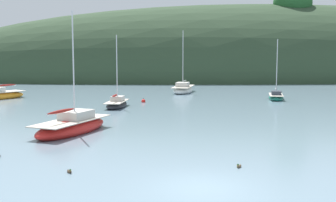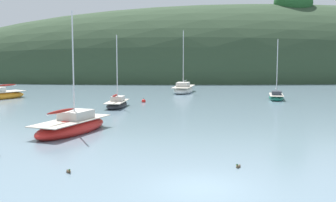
{
  "view_description": "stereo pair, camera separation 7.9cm",
  "coord_description": "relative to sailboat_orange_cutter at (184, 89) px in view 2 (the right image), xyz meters",
  "views": [
    {
      "loc": [
        -2.43,
        -16.42,
        5.24
      ],
      "look_at": [
        0.0,
        20.0,
        1.2
      ],
      "focal_mm": 46.23,
      "sensor_mm": 36.0,
      "label": 1
    },
    {
      "loc": [
        -2.35,
        -16.43,
        5.24
      ],
      "look_at": [
        0.0,
        20.0,
        1.2
      ],
      "focal_mm": 46.23,
      "sensor_mm": 36.0,
      "label": 2
    }
  ],
  "objects": [
    {
      "name": "duck_trailing",
      "position": [
        -8.97,
        -38.52,
        -0.36
      ],
      "size": [
        0.31,
        0.41,
        0.24
      ],
      "color": "#473828",
      "rests_on": "ground"
    },
    {
      "name": "sailboat_blue_center",
      "position": [
        -10.32,
        -28.73,
        0.01
      ],
      "size": [
        5.21,
        7.36,
        8.26
      ],
      "color": "red",
      "rests_on": "ground"
    },
    {
      "name": "sailboat_red_portside",
      "position": [
        -8.06,
        -15.38,
        -0.08
      ],
      "size": [
        2.53,
        5.18,
        7.17
      ],
      "color": "#232328",
      "rests_on": "ground"
    },
    {
      "name": "ground_plane",
      "position": [
        -3.43,
        -40.94,
        -0.42
      ],
      "size": [
        400.0,
        400.0,
        0.0
      ],
      "primitive_type": "plane",
      "color": "slate"
    },
    {
      "name": "mooring_buoy_channel",
      "position": [
        -5.43,
        -11.24,
        -0.29
      ],
      "size": [
        0.44,
        0.44,
        0.54
      ],
      "color": "red",
      "rests_on": "ground"
    },
    {
      "name": "far_shoreline_hill",
      "position": [
        21.73,
        31.61,
        -0.31
      ],
      "size": [
        150.0,
        36.0,
        33.68
      ],
      "color": "#2D422B",
      "rests_on": "ground"
    },
    {
      "name": "sailboat_orange_cutter",
      "position": [
        0.0,
        0.0,
        0.0
      ],
      "size": [
        4.12,
        7.37,
        8.45
      ],
      "color": "white",
      "rests_on": "ground"
    },
    {
      "name": "duck_straggler",
      "position": [
        -1.29,
        -38.14,
        -0.36
      ],
      "size": [
        0.34,
        0.39,
        0.24
      ],
      "color": "brown",
      "rests_on": "ground"
    },
    {
      "name": "sailboat_yellow_far",
      "position": [
        9.64,
        -9.44,
        -0.1
      ],
      "size": [
        2.79,
        4.97,
        6.98
      ],
      "color": "#196B56",
      "rests_on": "ground"
    }
  ]
}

